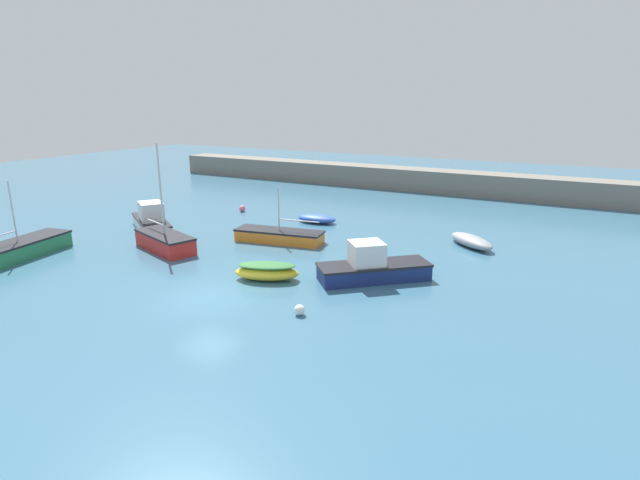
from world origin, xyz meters
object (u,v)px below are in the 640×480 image
motorboat_with_cabin (372,267)px  cabin_cruiser_white (151,221)px  rowboat_white_midwater (471,241)px  sailboat_short_mast (19,249)px  rowboat_blue_near (317,219)px  sailboat_tall_mast (165,241)px  mooring_buoy_pink (242,209)px  mooring_buoy_white (300,310)px  sailboat_twin_hulled (279,236)px  rowboat_with_red_cover (267,271)px

motorboat_with_cabin → cabin_cruiser_white: (-16.95, 1.77, 0.03)m
rowboat_white_midwater → sailboat_short_mast: bearing=74.1°
rowboat_white_midwater → rowboat_blue_near: bearing=36.1°
sailboat_tall_mast → mooring_buoy_pink: (-2.49, 10.72, -0.29)m
rowboat_white_midwater → mooring_buoy_pink: size_ratio=7.26×
rowboat_blue_near → mooring_buoy_white: size_ratio=6.62×
sailboat_short_mast → sailboat_twin_hulled: size_ratio=1.11×
rowboat_white_midwater → mooring_buoy_pink: rowboat_white_midwater is taller
sailboat_tall_mast → rowboat_blue_near: 11.29m
sailboat_short_mast → rowboat_blue_near: bearing=-45.2°
motorboat_with_cabin → mooring_buoy_pink: bearing=105.6°
cabin_cruiser_white → sailboat_twin_hulled: 9.34m
motorboat_with_cabin → rowboat_with_red_cover: bearing=166.0°
sailboat_twin_hulled → mooring_buoy_white: size_ratio=12.71×
rowboat_white_midwater → mooring_buoy_white: rowboat_white_midwater is taller
motorboat_with_cabin → rowboat_blue_near: bearing=89.6°
rowboat_with_red_cover → mooring_buoy_pink: 16.09m
mooring_buoy_pink → sailboat_short_mast: bearing=-102.8°
motorboat_with_cabin → mooring_buoy_pink: 18.01m
rowboat_blue_near → sailboat_short_mast: sailboat_short_mast is taller
sailboat_tall_mast → sailboat_short_mast: size_ratio=0.98×
rowboat_with_red_cover → sailboat_twin_hulled: (-3.23, 6.05, -0.04)m
rowboat_blue_near → sailboat_twin_hulled: bearing=89.4°
rowboat_with_red_cover → cabin_cruiser_white: 13.08m
rowboat_white_midwater → mooring_buoy_pink: bearing=36.5°
rowboat_blue_near → mooring_buoy_pink: 7.06m
rowboat_white_midwater → sailboat_twin_hulled: (-10.80, -4.72, 0.05)m
mooring_buoy_pink → rowboat_blue_near: bearing=-3.2°
rowboat_white_midwater → mooring_buoy_pink: 18.30m
mooring_buoy_white → sailboat_twin_hulled: bearing=127.5°
rowboat_with_red_cover → cabin_cruiser_white: bearing=-41.6°
sailboat_tall_mast → rowboat_white_midwater: 18.39m
sailboat_tall_mast → motorboat_with_cabin: (12.76, 1.14, 0.13)m
sailboat_tall_mast → rowboat_with_red_cover: sailboat_tall_mast is taller
sailboat_short_mast → mooring_buoy_white: (17.89, 0.88, -0.26)m
sailboat_tall_mast → rowboat_white_midwater: size_ratio=1.76×
sailboat_tall_mast → sailboat_twin_hulled: (4.96, 4.74, -0.14)m
rowboat_blue_near → rowboat_white_midwater: bearing=170.8°
sailboat_short_mast → sailboat_twin_hulled: (11.05, 9.81, -0.09)m
rowboat_white_midwater → mooring_buoy_white: bearing=114.3°
cabin_cruiser_white → motorboat_with_cabin: bearing=-152.1°
rowboat_white_midwater → rowboat_with_red_cover: rowboat_with_red_cover is taller
sailboat_tall_mast → sailboat_short_mast: (-6.08, -5.07, -0.05)m
rowboat_blue_near → rowboat_with_red_cover: (3.63, -11.64, 0.13)m
mooring_buoy_pink → motorboat_with_cabin: bearing=-32.1°
sailboat_tall_mast → rowboat_white_midwater: (15.77, 9.46, -0.19)m
rowboat_with_red_cover → sailboat_twin_hulled: bearing=-84.7°
motorboat_with_cabin → mooring_buoy_white: bearing=-142.4°
sailboat_short_mast → rowboat_with_red_cover: (14.27, 3.76, -0.06)m
rowboat_with_red_cover → sailboat_short_mast: bearing=-8.0°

